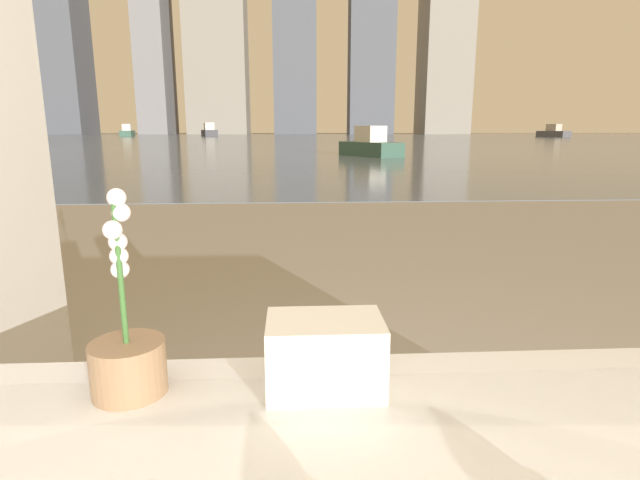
{
  "coord_description": "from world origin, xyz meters",
  "views": [
    {
      "loc": [
        -0.16,
        -0.18,
        1.04
      ],
      "look_at": [
        -0.03,
        2.01,
        0.55
      ],
      "focal_mm": 28.0,
      "sensor_mm": 36.0,
      "label": 1
    }
  ],
  "objects": [
    {
      "name": "harbor_boat_1",
      "position": [
        -26.02,
        81.88,
        0.67
      ],
      "size": [
        2.54,
        5.23,
        1.88
      ],
      "color": "#335647",
      "rests_on": "harbor_water"
    },
    {
      "name": "towel_stack",
      "position": [
        -0.09,
        0.83,
        0.56
      ],
      "size": [
        0.25,
        0.17,
        0.16
      ],
      "color": "silver",
      "rests_on": "bathtub"
    },
    {
      "name": "skyline_tower_4",
      "position": [
        18.15,
        118.0,
        17.62
      ],
      "size": [
        10.13,
        6.14,
        35.24
      ],
      "color": "#4C515B",
      "rests_on": "ground_plane"
    },
    {
      "name": "harbor_boat_2",
      "position": [
        -13.14,
        81.49,
        0.75
      ],
      "size": [
        3.42,
        5.91,
        2.1
      ],
      "color": "#2D2D33",
      "rests_on": "harbor_water"
    },
    {
      "name": "skyline_tower_3",
      "position": [
        0.77,
        118.0,
        21.05
      ],
      "size": [
        9.45,
        8.08,
        42.11
      ],
      "color": "#4C515B",
      "rests_on": "ground_plane"
    },
    {
      "name": "harbor_boat_0",
      "position": [
        2.96,
        19.76,
        0.42
      ],
      "size": [
        2.27,
        3.29,
        1.17
      ],
      "color": "#335647",
      "rests_on": "harbor_water"
    },
    {
      "name": "potted_orchid",
      "position": [
        -0.51,
        0.83,
        0.57
      ],
      "size": [
        0.16,
        0.16,
        0.44
      ],
      "color": "#8C6B4C",
      "rests_on": "bathtub"
    },
    {
      "name": "harbor_boat_3",
      "position": [
        37.17,
        70.48,
        0.64
      ],
      "size": [
        3.16,
        5.06,
        1.79
      ],
      "color": "#4C4C51",
      "rests_on": "harbor_water"
    },
    {
      "name": "harbor_water",
      "position": [
        0.0,
        62.0,
        0.01
      ],
      "size": [
        180.0,
        110.0,
        0.01
      ],
      "color": "slate",
      "rests_on": "ground_plane"
    },
    {
      "name": "skyline_tower_5",
      "position": [
        35.02,
        118.0,
        18.75
      ],
      "size": [
        10.53,
        10.7,
        37.51
      ],
      "color": "gray",
      "rests_on": "ground_plane"
    }
  ]
}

